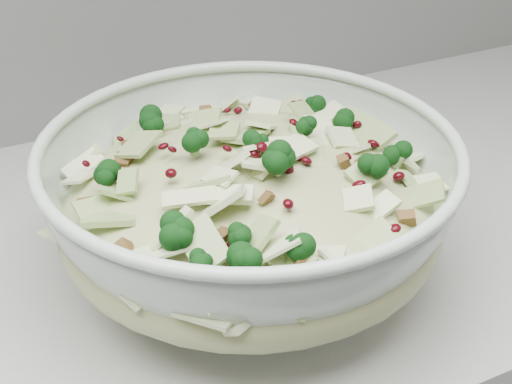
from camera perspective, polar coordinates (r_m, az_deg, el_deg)
mixing_bowl at (r=0.64m, az=-0.50°, el=-1.38°), size 0.44×0.44×0.15m
salad at (r=0.62m, az=-0.51°, el=0.45°), size 0.39×0.39×0.15m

